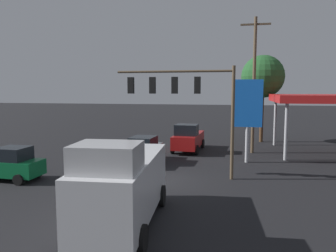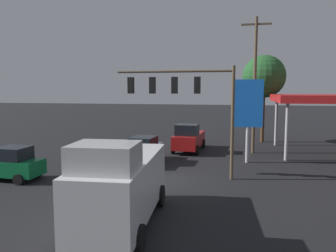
# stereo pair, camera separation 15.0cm
# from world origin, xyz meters

# --- Properties ---
(ground_plane) EXTENTS (200.00, 200.00, 0.00)m
(ground_plane) POSITION_xyz_m (0.00, 0.00, 0.00)
(ground_plane) COLOR black
(traffic_signal_assembly) EXTENTS (7.12, 0.43, 6.69)m
(traffic_signal_assembly) POSITION_xyz_m (-1.18, -1.12, 5.06)
(traffic_signal_assembly) COLOR brown
(traffic_signal_assembly) RESTS_ON ground
(utility_pole) EXTENTS (2.40, 0.26, 11.19)m
(utility_pole) POSITION_xyz_m (-5.67, -9.79, 5.89)
(utility_pole) COLOR brown
(utility_pole) RESTS_ON ground
(price_sign) EXTENTS (2.06, 0.27, 6.04)m
(price_sign) POSITION_xyz_m (-5.08, -5.96, 4.12)
(price_sign) COLOR #B7B7BC
(price_sign) RESTS_ON ground
(delivery_truck) EXTENTS (2.95, 6.95, 3.58)m
(delivery_truck) POSITION_xyz_m (0.01, 6.62, 1.69)
(delivery_truck) COLOR silver
(delivery_truck) RESTS_ON ground
(hatchback_crossing) EXTENTS (3.84, 2.03, 1.97)m
(hatchback_crossing) POSITION_xyz_m (8.73, 1.67, 0.95)
(hatchback_crossing) COLOR #0C592D
(hatchback_crossing) RESTS_ON ground
(sedan_far) EXTENTS (2.25, 4.49, 1.93)m
(sedan_far) POSITION_xyz_m (2.29, -4.25, 0.95)
(sedan_far) COLOR #474C51
(sedan_far) RESTS_ON ground
(pickup_parked) EXTENTS (2.46, 5.29, 2.40)m
(pickup_parked) POSITION_xyz_m (-0.25, -9.56, 1.11)
(pickup_parked) COLOR maroon
(pickup_parked) RESTS_ON ground
(street_tree) EXTENTS (4.28, 4.28, 8.77)m
(street_tree) POSITION_xyz_m (-6.86, -16.08, 6.60)
(street_tree) COLOR #4C331E
(street_tree) RESTS_ON ground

